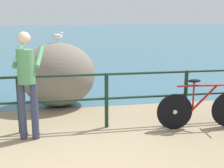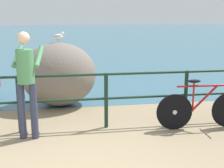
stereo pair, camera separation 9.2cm
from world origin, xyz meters
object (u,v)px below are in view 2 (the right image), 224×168
at_px(person_at_railing, 26,80).
at_px(seagull, 59,36).
at_px(breakwater_boulder_main, 59,74).
at_px(bicycle, 202,108).

distance_m(person_at_railing, seagull, 2.15).
relative_size(breakwater_boulder_main, seagull, 5.60).
xyz_separation_m(person_at_railing, seagull, (0.54, 2.00, 0.60)).
bearing_deg(breakwater_boulder_main, bicycle, -37.86).
relative_size(bicycle, breakwater_boulder_main, 1.00).
bearing_deg(seagull, bicycle, -78.91).
distance_m(person_at_railing, breakwater_boulder_main, 2.01).
height_order(person_at_railing, seagull, person_at_railing).
xyz_separation_m(bicycle, breakwater_boulder_main, (-2.56, 1.99, 0.34)).
relative_size(person_at_railing, breakwater_boulder_main, 1.05).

